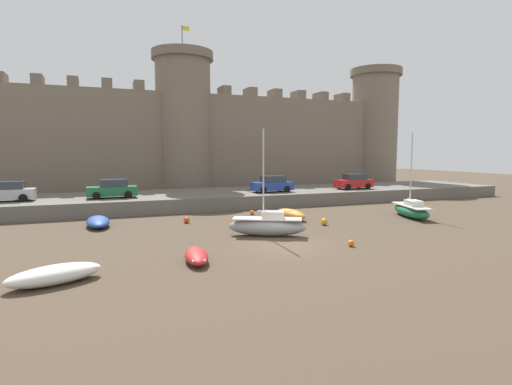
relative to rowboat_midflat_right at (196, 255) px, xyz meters
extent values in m
plane|color=#4C3D2D|center=(5.42, 1.73, -0.32)|extent=(160.00, 160.00, 0.00)
cube|color=#666059|center=(5.42, 20.16, 0.30)|extent=(67.70, 10.00, 1.23)
cube|color=#7A6B5B|center=(5.42, 30.18, 5.76)|extent=(55.70, 2.80, 12.15)
cylinder|color=#7A6B5B|center=(5.42, 30.18, 7.70)|extent=(6.47, 6.47, 16.02)
cylinder|color=#706254|center=(5.42, 30.18, 16.21)|extent=(7.25, 7.25, 1.00)
cylinder|color=#4C4742|center=(5.42, 30.18, 18.21)|extent=(0.10, 0.10, 3.00)
cube|color=yellow|center=(5.87, 30.18, 19.41)|extent=(0.80, 0.04, 0.50)
cylinder|color=#7A6B5B|center=(33.27, 30.18, 7.70)|extent=(6.47, 6.47, 16.02)
cylinder|color=#706254|center=(33.27, 30.18, 16.21)|extent=(7.25, 7.25, 1.00)
cube|color=#746557|center=(-13.37, 30.18, 12.38)|extent=(1.10, 2.52, 1.10)
cube|color=#746557|center=(-9.95, 30.18, 12.38)|extent=(1.10, 2.52, 1.10)
cube|color=#746557|center=(-6.54, 30.18, 12.38)|extent=(1.10, 2.52, 1.10)
cube|color=#746557|center=(-3.12, 30.18, 12.38)|extent=(1.10, 2.52, 1.10)
cube|color=#746557|center=(0.30, 30.18, 12.38)|extent=(1.10, 2.52, 1.10)
cube|color=#746557|center=(10.55, 30.18, 12.38)|extent=(1.10, 2.52, 1.10)
cube|color=#746557|center=(13.96, 30.18, 12.38)|extent=(1.10, 2.52, 1.10)
cube|color=#746557|center=(17.38, 30.18, 12.38)|extent=(1.10, 2.52, 1.10)
cube|color=#746557|center=(20.80, 30.18, 12.38)|extent=(1.10, 2.52, 1.10)
cube|color=#746557|center=(24.21, 30.18, 12.38)|extent=(1.10, 2.52, 1.10)
cube|color=#746557|center=(27.63, 30.18, 12.38)|extent=(1.10, 2.52, 1.10)
ellipsoid|color=red|center=(0.00, 0.00, -0.02)|extent=(1.45, 3.07, 0.60)
ellipsoid|color=#F23939|center=(0.00, 0.00, 0.04)|extent=(1.15, 2.51, 0.33)
cube|color=beige|center=(0.03, 0.22, 0.08)|extent=(0.93, 0.32, 0.06)
cube|color=beige|center=(-0.15, -1.14, 0.06)|extent=(0.62, 0.35, 0.08)
ellipsoid|color=#1E6B47|center=(18.91, 6.63, 0.17)|extent=(2.97, 5.41, 0.98)
cube|color=silver|center=(18.91, 6.63, 0.62)|extent=(2.57, 4.75, 0.08)
cube|color=silver|center=(18.80, 6.25, 0.88)|extent=(1.37, 1.68, 0.44)
cylinder|color=silver|center=(18.99, 6.87, 3.55)|extent=(0.10, 0.10, 5.77)
cylinder|color=silver|center=(18.76, 6.13, 1.11)|extent=(0.75, 2.26, 0.08)
ellipsoid|color=orange|center=(9.59, 9.39, 0.07)|extent=(1.69, 3.65, 0.77)
ellipsoid|color=gold|center=(9.59, 9.39, 0.13)|extent=(1.33, 2.99, 0.43)
cube|color=beige|center=(9.62, 9.12, 0.17)|extent=(1.12, 0.32, 0.06)
cube|color=beige|center=(9.43, 10.75, 0.15)|extent=(0.74, 0.36, 0.08)
ellipsoid|color=silver|center=(-5.92, -1.09, 0.06)|extent=(3.83, 2.51, 0.75)
ellipsoid|color=white|center=(-5.92, -1.09, 0.12)|extent=(3.12, 2.00, 0.41)
cube|color=beige|center=(-6.17, -1.18, 0.16)|extent=(0.58, 1.17, 0.06)
cube|color=beige|center=(-4.61, -0.62, 0.14)|extent=(0.52, 0.81, 0.08)
ellipsoid|color=gray|center=(5.43, 4.25, 0.25)|extent=(4.92, 3.40, 1.12)
cube|color=silver|center=(5.43, 4.25, 0.77)|extent=(4.31, 2.96, 0.08)
cube|color=silver|center=(5.75, 4.08, 1.03)|extent=(1.60, 1.40, 0.44)
cylinder|color=silver|center=(5.22, 4.36, 3.56)|extent=(0.10, 0.10, 5.50)
cylinder|color=silver|center=(5.86, 4.03, 1.26)|extent=(1.97, 1.06, 0.08)
ellipsoid|color=#234793|center=(-4.40, 11.41, 0.03)|extent=(1.66, 4.00, 0.69)
ellipsoid|color=blue|center=(-4.40, 11.41, 0.09)|extent=(1.30, 3.28, 0.38)
cube|color=beige|center=(-4.39, 11.11, 0.13)|extent=(1.31, 0.24, 0.06)
cube|color=beige|center=(-4.45, 12.95, 0.11)|extent=(0.85, 0.31, 0.08)
sphere|color=orange|center=(8.67, -0.03, -0.13)|extent=(0.37, 0.37, 0.37)
sphere|color=orange|center=(7.56, 12.54, -0.13)|extent=(0.36, 0.36, 0.36)
sphere|color=#E04C1E|center=(1.67, 10.58, -0.09)|extent=(0.46, 0.46, 0.46)
sphere|color=orange|center=(10.67, 6.18, -0.07)|extent=(0.49, 0.49, 0.49)
cube|color=#B2B5B7|center=(-11.24, 18.81, 1.51)|extent=(4.12, 1.75, 0.80)
cube|color=#2D3842|center=(-11.09, 18.82, 2.21)|extent=(2.27, 1.52, 0.64)
cylinder|color=black|center=(-9.96, 17.98, 1.23)|extent=(0.64, 0.19, 0.64)
cylinder|color=black|center=(-9.98, 19.68, 1.23)|extent=(0.64, 0.19, 0.64)
cube|color=#263F99|center=(11.76, 18.07, 1.51)|extent=(4.12, 1.75, 0.80)
cube|color=#2D3842|center=(11.91, 18.07, 2.21)|extent=(2.27, 1.52, 0.64)
cylinder|color=black|center=(10.50, 17.20, 1.23)|extent=(0.64, 0.19, 0.64)
cylinder|color=black|center=(10.48, 18.90, 1.23)|extent=(0.64, 0.19, 0.64)
cylinder|color=black|center=(13.04, 17.23, 1.23)|extent=(0.64, 0.19, 0.64)
cylinder|color=black|center=(13.02, 18.93, 1.23)|extent=(0.64, 0.19, 0.64)
cube|color=#1E6638|center=(-3.24, 18.40, 1.51)|extent=(4.12, 1.75, 0.80)
cube|color=#2D3842|center=(-3.09, 18.40, 2.21)|extent=(2.27, 1.52, 0.64)
cylinder|color=black|center=(-4.50, 17.53, 1.23)|extent=(0.64, 0.19, 0.64)
cylinder|color=black|center=(-4.52, 19.23, 1.23)|extent=(0.64, 0.19, 0.64)
cylinder|color=black|center=(-1.96, 17.56, 1.23)|extent=(0.64, 0.19, 0.64)
cylinder|color=black|center=(-1.98, 19.26, 1.23)|extent=(0.64, 0.19, 0.64)
cube|color=red|center=(21.37, 18.00, 1.51)|extent=(4.12, 1.75, 0.80)
cube|color=#2D3842|center=(21.52, 18.00, 2.21)|extent=(2.27, 1.52, 0.64)
cylinder|color=black|center=(20.10, 17.14, 1.23)|extent=(0.64, 0.19, 0.64)
cylinder|color=black|center=(20.09, 18.84, 1.23)|extent=(0.64, 0.19, 0.64)
cylinder|color=black|center=(22.65, 17.16, 1.23)|extent=(0.64, 0.19, 0.64)
cylinder|color=black|center=(22.63, 18.86, 1.23)|extent=(0.64, 0.19, 0.64)
camera|label=1|loc=(-4.07, -18.27, 4.88)|focal=28.00mm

